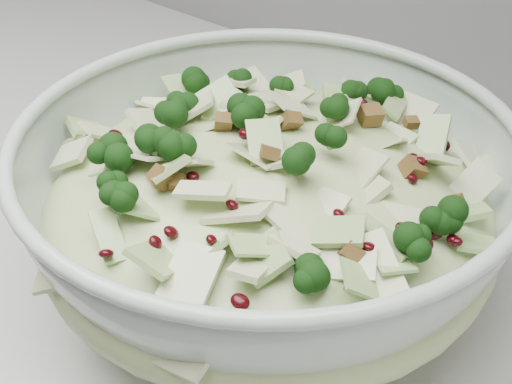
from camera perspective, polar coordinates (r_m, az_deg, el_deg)
counter at (r=1.26m, az=-17.58°, el=-8.16°), size 3.60×0.60×0.90m
mixing_bowl at (r=0.52m, az=0.89°, el=-1.52°), size 0.46×0.46×0.14m
salad at (r=0.51m, az=0.92°, el=0.57°), size 0.47×0.47×0.14m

